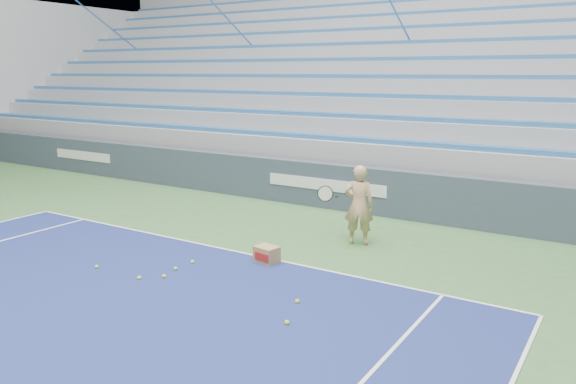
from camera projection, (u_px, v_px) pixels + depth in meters
The scene contains 11 objects.
sponsor_barrier at pixel (328, 186), 13.74m from camera, with size 30.00×0.32×1.10m.
bleachers at pixel (413, 101), 18.09m from camera, with size 31.00×9.15×7.30m.
tennis_player at pixel (359, 205), 10.77m from camera, with size 0.93×0.89×1.56m.
ball_box at pixel (267, 255), 9.82m from camera, with size 0.44×0.36×0.30m.
tennis_ball_0 at pixel (297, 301), 8.12m from camera, with size 0.07×0.07×0.07m, color #C7ED30.
tennis_ball_1 at pixel (192, 262), 9.80m from camera, with size 0.07×0.07×0.07m, color #C7ED30.
tennis_ball_2 at pixel (164, 276), 9.11m from camera, with size 0.07×0.07×0.07m, color #C7ED30.
tennis_ball_3 at pixel (139, 278), 9.04m from camera, with size 0.07×0.07×0.07m, color #C7ED30.
tennis_ball_4 at pixel (97, 267), 9.55m from camera, with size 0.07×0.07×0.07m, color #C7ED30.
tennis_ball_5 at pixel (176, 269), 9.46m from camera, with size 0.07×0.07×0.07m, color #C7ED30.
tennis_ball_6 at pixel (287, 323), 7.43m from camera, with size 0.07×0.07×0.07m, color #C7ED30.
Camera 1 is at (6.36, 3.97, 3.29)m, focal length 35.00 mm.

